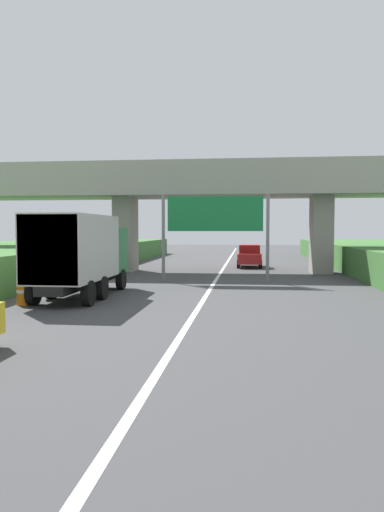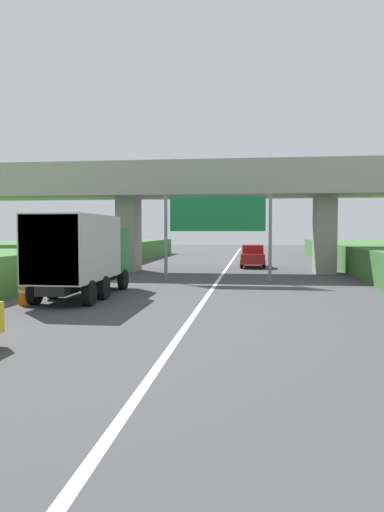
# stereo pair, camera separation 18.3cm
# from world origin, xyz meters

# --- Properties ---
(lane_centre_stripe) EXTENTS (0.20, 101.34, 0.01)m
(lane_centre_stripe) POSITION_xyz_m (0.00, 30.67, 0.00)
(lane_centre_stripe) COLOR white
(lane_centre_stripe) RESTS_ON ground
(overpass_bridge) EXTENTS (40.00, 4.80, 7.28)m
(overpass_bridge) POSITION_xyz_m (0.00, 38.33, 5.43)
(overpass_bridge) COLOR #9E998E
(overpass_bridge) RESTS_ON ground
(overhead_highway_sign) EXTENTS (5.88, 0.18, 4.78)m
(overhead_highway_sign) POSITION_xyz_m (0.00, 32.06, 3.46)
(overhead_highway_sign) COLOR slate
(overhead_highway_sign) RESTS_ON ground
(truck_green) EXTENTS (2.44, 7.30, 3.44)m
(truck_green) POSITION_xyz_m (-5.18, 25.32, 1.93)
(truck_green) COLOR black
(truck_green) RESTS_ON ground
(car_red) EXTENTS (1.86, 4.10, 1.72)m
(car_red) POSITION_xyz_m (1.93, 42.96, 0.86)
(car_red) COLOR red
(car_red) RESTS_ON ground
(construction_barrel_4) EXTENTS (0.57, 0.57, 0.90)m
(construction_barrel_4) POSITION_xyz_m (-6.63, 23.10, 0.46)
(construction_barrel_4) COLOR orange
(construction_barrel_4) RESTS_ON ground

